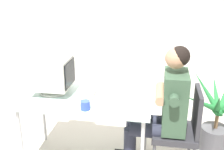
{
  "coord_description": "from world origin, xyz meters",
  "views": [
    {
      "loc": [
        0.69,
        -2.53,
        1.94
      ],
      "look_at": [
        0.27,
        0.0,
        0.99
      ],
      "focal_mm": 45.96,
      "sensor_mm": 36.0,
      "label": 1
    }
  ],
  "objects_px": {
    "desk": "(86,102)",
    "office_chair": "(182,127)",
    "desk_mug": "(85,105)",
    "person_seated": "(164,106)",
    "potted_plant": "(217,121)",
    "crt_monitor": "(52,73)",
    "keyboard": "(85,96)"
  },
  "relations": [
    {
      "from": "person_seated",
      "to": "potted_plant",
      "type": "xyz_separation_m",
      "value": [
        0.59,
        0.39,
        -0.33
      ]
    },
    {
      "from": "desk",
      "to": "potted_plant",
      "type": "distance_m",
      "value": 1.46
    },
    {
      "from": "keyboard",
      "to": "office_chair",
      "type": "height_order",
      "value": "office_chair"
    },
    {
      "from": "person_seated",
      "to": "desk",
      "type": "bearing_deg",
      "value": -179.23
    },
    {
      "from": "desk",
      "to": "office_chair",
      "type": "relative_size",
      "value": 1.49
    },
    {
      "from": "person_seated",
      "to": "desk_mug",
      "type": "xyz_separation_m",
      "value": [
        -0.71,
        -0.27,
        0.08
      ]
    },
    {
      "from": "keyboard",
      "to": "potted_plant",
      "type": "xyz_separation_m",
      "value": [
        1.37,
        0.41,
        -0.38
      ]
    },
    {
      "from": "keyboard",
      "to": "person_seated",
      "type": "bearing_deg",
      "value": 1.35
    },
    {
      "from": "desk",
      "to": "crt_monitor",
      "type": "relative_size",
      "value": 3.43
    },
    {
      "from": "desk",
      "to": "desk_mug",
      "type": "xyz_separation_m",
      "value": [
        0.06,
        -0.26,
        0.1
      ]
    },
    {
      "from": "desk",
      "to": "keyboard",
      "type": "xyz_separation_m",
      "value": [
        -0.01,
        -0.01,
        0.07
      ]
    },
    {
      "from": "crt_monitor",
      "to": "desk_mug",
      "type": "height_order",
      "value": "crt_monitor"
    },
    {
      "from": "potted_plant",
      "to": "person_seated",
      "type": "bearing_deg",
      "value": -146.51
    },
    {
      "from": "keyboard",
      "to": "potted_plant",
      "type": "height_order",
      "value": "potted_plant"
    },
    {
      "from": "office_chair",
      "to": "desk_mug",
      "type": "distance_m",
      "value": 0.98
    },
    {
      "from": "crt_monitor",
      "to": "potted_plant",
      "type": "height_order",
      "value": "crt_monitor"
    },
    {
      "from": "crt_monitor",
      "to": "person_seated",
      "type": "bearing_deg",
      "value": -1.88
    },
    {
      "from": "potted_plant",
      "to": "desk_mug",
      "type": "distance_m",
      "value": 1.52
    },
    {
      "from": "keyboard",
      "to": "potted_plant",
      "type": "relative_size",
      "value": 0.46
    },
    {
      "from": "crt_monitor",
      "to": "office_chair",
      "type": "relative_size",
      "value": 0.43
    },
    {
      "from": "potted_plant",
      "to": "crt_monitor",
      "type": "bearing_deg",
      "value": -168.33
    },
    {
      "from": "potted_plant",
      "to": "desk_mug",
      "type": "xyz_separation_m",
      "value": [
        -1.3,
        -0.67,
        0.41
      ]
    },
    {
      "from": "crt_monitor",
      "to": "keyboard",
      "type": "height_order",
      "value": "crt_monitor"
    },
    {
      "from": "person_seated",
      "to": "desk_mug",
      "type": "height_order",
      "value": "person_seated"
    },
    {
      "from": "keyboard",
      "to": "desk_mug",
      "type": "height_order",
      "value": "desk_mug"
    },
    {
      "from": "desk",
      "to": "potted_plant",
      "type": "relative_size",
      "value": 1.46
    },
    {
      "from": "desk_mug",
      "to": "potted_plant",
      "type": "bearing_deg",
      "value": 27.13
    },
    {
      "from": "keyboard",
      "to": "desk_mug",
      "type": "bearing_deg",
      "value": -74.56
    },
    {
      "from": "crt_monitor",
      "to": "person_seated",
      "type": "height_order",
      "value": "person_seated"
    },
    {
      "from": "crt_monitor",
      "to": "desk",
      "type": "bearing_deg",
      "value": -7.6
    },
    {
      "from": "desk",
      "to": "desk_mug",
      "type": "bearing_deg",
      "value": -76.15
    },
    {
      "from": "crt_monitor",
      "to": "potted_plant",
      "type": "xyz_separation_m",
      "value": [
        1.72,
        0.36,
        -0.58
      ]
    }
  ]
}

